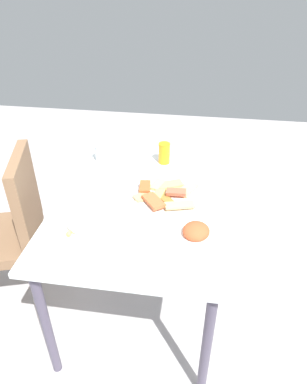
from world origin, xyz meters
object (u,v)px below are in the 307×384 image
object	(u,v)px
pide_platter	(167,194)
paper_napkin	(106,200)
salad_plate_rice	(85,224)
soda_can	(164,153)
spoon	(102,199)
dining_table	(143,210)
dining_chair	(11,225)
fork	(109,200)
salad_plate_greens	(196,232)
drinking_glass	(101,153)

from	to	relation	value
pide_platter	paper_napkin	distance (m)	0.31
salad_plate_rice	paper_napkin	bearing A→B (deg)	-8.49
soda_can	spoon	distance (m)	0.50
dining_table	soda_can	bearing A→B (deg)	-8.88
spoon	salad_plate_rice	bearing A→B (deg)	154.18
pide_platter	dining_chair	bearing A→B (deg)	97.71
fork	salad_plate_rice	bearing A→B (deg)	144.78
pide_platter	paper_napkin	size ratio (longest dim) A/B	2.34
fork	spoon	size ratio (longest dim) A/B	0.98
dining_chair	salad_plate_greens	bearing A→B (deg)	-99.86
dining_table	dining_chair	bearing A→B (deg)	96.87
paper_napkin	soda_can	bearing A→B (deg)	-28.95
dining_chair	paper_napkin	bearing A→B (deg)	-86.59
salad_plate_rice	spoon	world-z (taller)	salad_plate_rice
soda_can	drinking_glass	xyz separation A→B (m)	(-0.03, 0.37, -0.01)
paper_napkin	salad_plate_greens	bearing A→B (deg)	-114.06
salad_plate_greens	salad_plate_rice	xyz separation A→B (m)	(-0.02, 0.48, 0.00)
pide_platter	soda_can	size ratio (longest dim) A/B	2.87
soda_can	spoon	size ratio (longest dim) A/B	0.65
salad_plate_greens	fork	size ratio (longest dim) A/B	1.08
salad_plate_greens	pide_platter	bearing A→B (deg)	28.74
paper_napkin	fork	distance (m)	0.02
dining_chair	salad_plate_rice	distance (m)	0.57
dining_chair	soda_can	bearing A→B (deg)	-58.97
salad_plate_greens	paper_napkin	size ratio (longest dim) A/B	1.32
salad_plate_rice	pide_platter	bearing A→B (deg)	-47.53
dining_chair	paper_napkin	size ratio (longest dim) A/B	6.22
salad_plate_rice	dining_chair	bearing A→B (deg)	68.91
paper_napkin	pide_platter	bearing A→B (deg)	-74.91
soda_can	dining_chair	bearing A→B (deg)	121.03
drinking_glass	paper_napkin	bearing A→B (deg)	-161.59
dining_chair	fork	distance (m)	0.58
pide_platter	fork	bearing A→B (deg)	106.02
pide_platter	salad_plate_rice	size ratio (longest dim) A/B	1.68
dining_chair	paper_napkin	distance (m)	0.56
salad_plate_rice	fork	bearing A→B (deg)	-12.98
salad_plate_greens	soda_can	world-z (taller)	soda_can
dining_table	pide_platter	size ratio (longest dim) A/B	3.31
spoon	dining_chair	bearing A→B (deg)	71.61
paper_napkin	dining_table	bearing A→B (deg)	-73.29
spoon	salad_plate_greens	bearing A→B (deg)	-135.16
salad_plate_greens	spoon	xyz separation A→B (m)	(0.20, 0.47, -0.02)
dining_table	salad_plate_greens	world-z (taller)	salad_plate_greens
soda_can	salad_plate_greens	bearing A→B (deg)	-161.20
dining_chair	soda_can	xyz separation A→B (m)	(0.46, -0.76, 0.25)
pide_platter	salad_plate_rice	bearing A→B (deg)	132.47
drinking_glass	spoon	xyz separation A→B (m)	(-0.40, -0.12, -0.04)
dining_table	soda_can	world-z (taller)	soda_can
dining_table	paper_napkin	bearing A→B (deg)	106.71
soda_can	paper_napkin	world-z (taller)	soda_can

